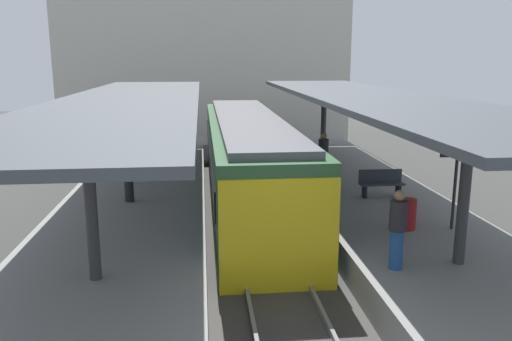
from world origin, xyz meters
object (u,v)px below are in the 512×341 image
litter_bin (407,214)px  platform_sign (457,167)px  commuter_train (248,160)px  platform_bench (381,182)px  passenger_far_end (397,229)px  passenger_near_bench (323,156)px  passenger_mid_platform (128,174)px

litter_bin → platform_sign: bearing=-4.8°
commuter_train → platform_sign: size_ratio=6.78×
platform_bench → passenger_far_end: 5.82m
platform_sign → passenger_near_bench: platform_sign is taller
platform_sign → passenger_near_bench: size_ratio=1.29×
passenger_mid_platform → passenger_far_end: 8.54m
platform_bench → passenger_mid_platform: bearing=178.1°
commuter_train → litter_bin: commuter_train is taller
passenger_near_bench → passenger_mid_platform: size_ratio=1.02×
litter_bin → passenger_mid_platform: bearing=155.4°
commuter_train → platform_bench: (3.98, -2.68, -0.26)m
platform_bench → passenger_mid_platform: size_ratio=0.84×
commuter_train → litter_bin: 6.85m
passenger_near_bench → passenger_far_end: passenger_near_bench is taller
commuter_train → passenger_mid_platform: commuter_train is taller
platform_sign → passenger_near_bench: 6.07m
platform_bench → passenger_mid_platform: (-7.88, 0.27, 0.40)m
platform_sign → passenger_mid_platform: (-8.63, 3.52, -0.76)m
commuter_train → passenger_far_end: (2.34, -8.25, 0.15)m
commuter_train → passenger_mid_platform: (-3.90, -2.42, 0.14)m
platform_sign → platform_bench: bearing=103.0°
passenger_near_bench → passenger_far_end: 7.98m
platform_sign → passenger_far_end: size_ratio=1.31×
passenger_near_bench → platform_bench: bearing=-61.5°
platform_bench → passenger_far_end: passenger_far_end is taller
litter_bin → passenger_far_end: (-1.23, -2.41, 0.48)m
commuter_train → litter_bin: (3.57, -5.84, -0.33)m
platform_bench → passenger_far_end: bearing=-106.4°
platform_bench → passenger_mid_platform: passenger_mid_platform is taller
litter_bin → passenger_mid_platform: 8.22m
commuter_train → passenger_far_end: size_ratio=8.86×
commuter_train → litter_bin: bearing=-58.6°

